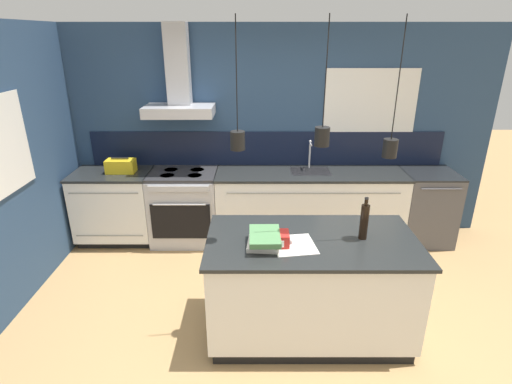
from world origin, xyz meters
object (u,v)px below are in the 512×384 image
Objects in this scene: dishwasher at (427,207)px; book_stack at (265,240)px; oven_range at (187,207)px; red_supply_box at (276,239)px; bottle_on_island at (366,221)px; yellow_toolbox at (123,166)px.

book_stack is (-2.06, -1.81, 0.52)m from dishwasher.
oven_range is 2.11m from book_stack.
oven_range is at bearing -179.92° from dishwasher.
dishwasher is at bearing 42.19° from red_supply_box.
bottle_on_island is (1.77, -1.67, 0.61)m from oven_range.
yellow_toolbox is (-3.76, 0.00, 0.54)m from dishwasher.
yellow_toolbox is (-1.69, 1.81, 0.02)m from book_stack.
book_stack is 1.53× the size of red_supply_box.
bottle_on_island reaches higher than book_stack.
yellow_toolbox reaches higher than book_stack.
dishwasher is 4.07× the size of red_supply_box.
bottle_on_island reaches higher than dishwasher.
book_stack is at bearing -62.14° from oven_range.
oven_range is at bearing 120.22° from red_supply_box.
book_stack reaches higher than dishwasher.
oven_range is 2.51m from bottle_on_island.
bottle_on_island is at bearing -43.44° from oven_range.
book_stack is at bearing -138.74° from dishwasher.
book_stack reaches higher than red_supply_box.
dishwasher is 2.18m from bottle_on_island.
book_stack is at bearing -170.69° from bottle_on_island.
oven_range and dishwasher have the same top height.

